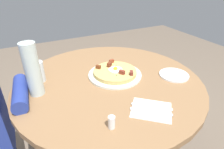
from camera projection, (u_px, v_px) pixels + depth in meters
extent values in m
cylinder|color=olive|center=(109.00, 82.00, 1.06)|extent=(1.02, 1.02, 0.03)
cylinder|color=#333338|center=(109.00, 130.00, 1.24)|extent=(0.12, 0.12, 0.71)
cylinder|color=navy|center=(20.00, 93.00, 0.89)|extent=(0.09, 0.26, 0.07)
cylinder|color=silver|center=(115.00, 75.00, 1.09)|extent=(0.31, 0.31, 0.01)
cylinder|color=tan|center=(115.00, 72.00, 1.08)|extent=(0.25, 0.25, 0.02)
cylinder|color=white|center=(115.00, 70.00, 1.08)|extent=(0.08, 0.08, 0.01)
sphere|color=yellow|center=(115.00, 69.00, 1.08)|extent=(0.02, 0.02, 0.02)
cube|color=maroon|center=(109.00, 64.00, 1.12)|extent=(0.04, 0.04, 0.02)
cube|color=maroon|center=(122.00, 72.00, 1.04)|extent=(0.03, 0.03, 0.02)
cube|color=maroon|center=(131.00, 73.00, 1.03)|extent=(0.03, 0.03, 0.02)
cube|color=brown|center=(112.00, 61.00, 1.16)|extent=(0.03, 0.02, 0.02)
cube|color=brown|center=(98.00, 67.00, 1.09)|extent=(0.03, 0.03, 0.02)
cube|color=#387F2D|center=(116.00, 65.00, 1.13)|extent=(0.01, 0.01, 0.00)
cube|color=#387F2D|center=(116.00, 75.00, 1.02)|extent=(0.00, 0.01, 0.00)
cube|color=#387F2D|center=(112.00, 72.00, 1.05)|extent=(0.01, 0.00, 0.00)
cube|color=#387F2D|center=(115.00, 70.00, 1.08)|extent=(0.01, 0.01, 0.00)
cylinder|color=white|center=(174.00, 75.00, 1.09)|extent=(0.17, 0.17, 0.01)
cube|color=white|center=(151.00, 110.00, 0.83)|extent=(0.22, 0.22, 0.00)
cube|color=silver|center=(151.00, 112.00, 0.81)|extent=(0.14, 0.13, 0.00)
cube|color=silver|center=(152.00, 107.00, 0.84)|extent=(0.14, 0.13, 0.00)
cylinder|color=silver|center=(38.00, 72.00, 1.02)|extent=(0.07, 0.07, 0.11)
cylinder|color=silver|center=(32.00, 70.00, 0.88)|extent=(0.07, 0.07, 0.26)
cylinder|color=white|center=(112.00, 122.00, 0.72)|extent=(0.03, 0.03, 0.05)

